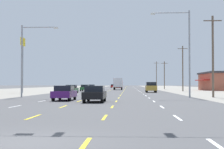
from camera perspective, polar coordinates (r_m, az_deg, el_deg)
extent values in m
plane|color=#4C4C4F|center=(75.34, 0.66, -2.85)|extent=(572.00, 572.00, 0.00)
cube|color=gray|center=(80.21, -17.32, -2.70)|extent=(28.00, 440.00, 0.01)
cube|color=white|center=(25.19, -16.13, -5.23)|extent=(0.14, 2.60, 0.01)
cube|color=white|center=(32.36, -11.79, -4.45)|extent=(0.14, 2.60, 0.01)
cube|color=white|center=(39.66, -9.04, -3.93)|extent=(0.14, 2.60, 0.01)
cube|color=white|center=(47.01, -7.15, -3.57)|extent=(0.14, 2.60, 0.01)
cube|color=white|center=(54.41, -5.77, -3.31)|extent=(0.14, 2.60, 0.01)
cube|color=white|center=(61.83, -4.72, -3.11)|extent=(0.14, 2.60, 0.01)
cube|color=white|center=(69.27, -3.90, -2.95)|extent=(0.14, 2.60, 0.01)
cube|color=white|center=(76.72, -3.24, -2.82)|extent=(0.14, 2.60, 0.01)
cube|color=white|center=(84.18, -2.69, -2.71)|extent=(0.14, 2.60, 0.01)
cube|color=white|center=(91.65, -2.24, -2.62)|extent=(0.14, 2.60, 0.01)
cube|color=white|center=(99.12, -1.85, -2.55)|extent=(0.14, 2.60, 0.01)
cube|color=white|center=(106.60, -1.52, -2.48)|extent=(0.14, 2.60, 0.01)
cube|color=white|center=(114.07, -1.23, -2.42)|extent=(0.14, 2.60, 0.01)
cube|color=white|center=(121.56, -0.97, -2.37)|extent=(0.14, 2.60, 0.01)
cube|color=white|center=(129.04, -0.75, -2.33)|extent=(0.14, 2.60, 0.01)
cube|color=white|center=(136.52, -0.55, -2.29)|extent=(0.14, 2.60, 0.01)
cube|color=white|center=(144.01, -0.37, -2.25)|extent=(0.14, 2.60, 0.01)
cube|color=white|center=(151.50, -0.21, -2.22)|extent=(0.14, 2.60, 0.01)
cube|color=white|center=(158.99, -0.06, -2.19)|extent=(0.14, 2.60, 0.01)
cube|color=white|center=(166.48, 0.07, -2.17)|extent=(0.14, 2.60, 0.01)
cube|color=white|center=(173.97, 0.19, -2.14)|extent=(0.14, 2.60, 0.01)
cube|color=white|center=(181.46, 0.30, -2.12)|extent=(0.14, 2.60, 0.01)
cube|color=white|center=(188.95, 0.41, -2.10)|extent=(0.14, 2.60, 0.01)
cube|color=white|center=(196.45, 0.50, -2.08)|extent=(0.14, 2.60, 0.01)
cube|color=white|center=(203.94, 0.59, -2.06)|extent=(0.14, 2.60, 0.01)
cube|color=white|center=(211.43, 0.67, -2.05)|extent=(0.14, 2.60, 0.01)
cube|color=white|center=(218.93, 0.75, -2.03)|extent=(0.14, 2.60, 0.01)
cube|color=white|center=(226.42, 0.82, -2.02)|extent=(0.14, 2.60, 0.01)
cube|color=yellow|center=(17.01, -13.19, -7.03)|extent=(0.14, 2.60, 0.01)
cube|color=yellow|center=(24.28, -8.26, -5.42)|extent=(0.14, 2.60, 0.01)
cube|color=yellow|center=(31.66, -5.63, -4.54)|extent=(0.14, 2.60, 0.01)
cube|color=yellow|center=(39.08, -4.00, -3.98)|extent=(0.14, 2.60, 0.01)
cube|color=yellow|center=(46.53, -2.89, -3.60)|extent=(0.14, 2.60, 0.01)
cube|color=yellow|center=(54.00, -2.09, -3.33)|extent=(0.14, 2.60, 0.01)
cube|color=yellow|center=(61.47, -1.48, -3.12)|extent=(0.14, 2.60, 0.01)
cube|color=yellow|center=(68.95, -1.01, -2.96)|extent=(0.14, 2.60, 0.01)
cube|color=yellow|center=(76.43, -0.62, -2.82)|extent=(0.14, 2.60, 0.01)
cube|color=yellow|center=(83.92, -0.31, -2.72)|extent=(0.14, 2.60, 0.01)
cube|color=yellow|center=(91.40, -0.05, -2.63)|extent=(0.14, 2.60, 0.01)
cube|color=yellow|center=(98.89, 0.17, -2.55)|extent=(0.14, 2.60, 0.01)
cube|color=yellow|center=(106.38, 0.37, -2.48)|extent=(0.14, 2.60, 0.01)
cube|color=yellow|center=(113.88, 0.53, -2.42)|extent=(0.14, 2.60, 0.01)
cube|color=yellow|center=(121.37, 0.68, -2.37)|extent=(0.14, 2.60, 0.01)
cube|color=yellow|center=(128.86, 0.81, -2.33)|extent=(0.14, 2.60, 0.01)
cube|color=yellow|center=(136.36, 0.92, -2.29)|extent=(0.14, 2.60, 0.01)
cube|color=yellow|center=(143.85, 1.02, -2.25)|extent=(0.14, 2.60, 0.01)
cube|color=yellow|center=(151.35, 1.12, -2.22)|extent=(0.14, 2.60, 0.01)
cube|color=yellow|center=(158.85, 1.20, -2.19)|extent=(0.14, 2.60, 0.01)
cube|color=yellow|center=(166.34, 1.28, -2.17)|extent=(0.14, 2.60, 0.01)
cube|color=yellow|center=(173.84, 1.35, -2.14)|extent=(0.14, 2.60, 0.01)
cube|color=yellow|center=(181.34, 1.41, -2.12)|extent=(0.14, 2.60, 0.01)
cube|color=yellow|center=(188.83, 1.47, -2.10)|extent=(0.14, 2.60, 0.01)
cube|color=yellow|center=(196.33, 1.52, -2.08)|extent=(0.14, 2.60, 0.01)
cube|color=yellow|center=(203.83, 1.57, -2.06)|extent=(0.14, 2.60, 0.01)
cube|color=yellow|center=(211.33, 1.62, -2.05)|extent=(0.14, 2.60, 0.01)
cube|color=yellow|center=(218.83, 1.66, -2.03)|extent=(0.14, 2.60, 0.01)
cube|color=yellow|center=(226.32, 1.70, -2.02)|extent=(0.14, 2.60, 0.01)
cube|color=yellow|center=(9.00, -4.79, -11.98)|extent=(0.14, 2.60, 0.01)
cube|color=yellow|center=(16.39, -1.26, -7.28)|extent=(0.14, 2.60, 0.01)
cube|color=yellow|center=(23.85, 0.05, -5.50)|extent=(0.14, 2.60, 0.01)
cube|color=yellow|center=(31.33, 0.73, -4.57)|extent=(0.14, 2.60, 0.01)
cube|color=yellow|center=(38.82, 1.15, -4.00)|extent=(0.14, 2.60, 0.01)
cube|color=yellow|center=(46.31, 1.43, -3.61)|extent=(0.14, 2.60, 0.01)
cube|color=yellow|center=(53.81, 1.63, -3.33)|extent=(0.14, 2.60, 0.01)
cube|color=yellow|center=(61.30, 1.79, -3.12)|extent=(0.14, 2.60, 0.01)
cube|color=yellow|center=(68.80, 1.91, -2.96)|extent=(0.14, 2.60, 0.01)
cube|color=yellow|center=(76.30, 2.00, -2.83)|extent=(0.14, 2.60, 0.01)
cube|color=yellow|center=(83.79, 2.08, -2.72)|extent=(0.14, 2.60, 0.01)
cube|color=yellow|center=(91.29, 2.15, -2.63)|extent=(0.14, 2.60, 0.01)
cube|color=yellow|center=(98.79, 2.21, -2.55)|extent=(0.14, 2.60, 0.01)
cube|color=yellow|center=(106.29, 2.25, -2.48)|extent=(0.14, 2.60, 0.01)
cube|color=yellow|center=(113.79, 2.29, -2.42)|extent=(0.14, 2.60, 0.01)
cube|color=yellow|center=(121.29, 2.33, -2.37)|extent=(0.14, 2.60, 0.01)
cube|color=yellow|center=(128.79, 2.36, -2.33)|extent=(0.14, 2.60, 0.01)
cube|color=yellow|center=(136.28, 2.39, -2.29)|extent=(0.14, 2.60, 0.01)
cube|color=yellow|center=(143.78, 2.42, -2.25)|extent=(0.14, 2.60, 0.01)
cube|color=yellow|center=(151.28, 2.44, -2.22)|extent=(0.14, 2.60, 0.01)
cube|color=yellow|center=(158.78, 2.46, -2.19)|extent=(0.14, 2.60, 0.01)
cube|color=yellow|center=(166.28, 2.48, -2.17)|extent=(0.14, 2.60, 0.01)
cube|color=yellow|center=(173.78, 2.50, -2.14)|extent=(0.14, 2.60, 0.01)
cube|color=yellow|center=(181.28, 2.52, -2.12)|extent=(0.14, 2.60, 0.01)
cube|color=yellow|center=(188.78, 2.53, -2.10)|extent=(0.14, 2.60, 0.01)
cube|color=yellow|center=(196.28, 2.54, -2.08)|extent=(0.14, 2.60, 0.01)
cube|color=yellow|center=(203.78, 2.56, -2.06)|extent=(0.14, 2.60, 0.01)
cube|color=yellow|center=(211.28, 2.57, -2.05)|extent=(0.14, 2.60, 0.01)
cube|color=yellow|center=(218.78, 2.58, -2.03)|extent=(0.14, 2.60, 0.01)
cube|color=yellow|center=(226.28, 2.59, -2.02)|extent=(0.14, 2.60, 0.01)
cube|color=white|center=(9.22, 17.82, -11.66)|extent=(0.14, 2.60, 0.01)
cube|color=white|center=(16.51, 11.05, -7.21)|extent=(0.14, 2.60, 0.01)
cube|color=white|center=(23.94, 8.49, -5.47)|extent=(0.14, 2.60, 0.01)
cube|color=white|center=(31.40, 7.15, -4.55)|extent=(0.14, 2.60, 0.01)
cube|color=white|center=(38.87, 6.32, -3.99)|extent=(0.14, 2.60, 0.01)
cube|color=white|center=(46.36, 5.77, -3.60)|extent=(0.14, 2.60, 0.01)
cube|color=white|center=(53.84, 5.37, -3.33)|extent=(0.14, 2.60, 0.01)
cube|color=white|center=(61.34, 5.06, -3.12)|extent=(0.14, 2.60, 0.01)
cube|color=white|center=(68.83, 4.83, -2.95)|extent=(0.14, 2.60, 0.01)
cube|color=white|center=(76.32, 4.64, -2.82)|extent=(0.14, 2.60, 0.01)
cube|color=white|center=(83.82, 4.48, -2.71)|extent=(0.14, 2.60, 0.01)
cube|color=white|center=(91.31, 4.35, -2.62)|extent=(0.14, 2.60, 0.01)
cube|color=white|center=(98.81, 4.24, -2.54)|extent=(0.14, 2.60, 0.01)
cube|color=white|center=(106.31, 4.14, -2.48)|extent=(0.14, 2.60, 0.01)
cube|color=white|center=(113.80, 4.06, -2.42)|extent=(0.14, 2.60, 0.01)
cube|color=white|center=(121.30, 3.99, -2.37)|extent=(0.14, 2.60, 0.01)
cube|color=white|center=(128.80, 3.92, -2.33)|extent=(0.14, 2.60, 0.01)
cube|color=white|center=(136.30, 3.87, -2.29)|extent=(0.14, 2.60, 0.01)
cube|color=white|center=(143.80, 3.81, -2.25)|extent=(0.14, 2.60, 0.01)
cube|color=white|center=(151.30, 3.77, -2.22)|extent=(0.14, 2.60, 0.01)
cube|color=white|center=(158.79, 3.73, -2.19)|extent=(0.14, 2.60, 0.01)
cube|color=white|center=(166.29, 3.69, -2.16)|extent=(0.14, 2.60, 0.01)
cube|color=white|center=(173.79, 3.65, -2.14)|extent=(0.14, 2.60, 0.01)
cube|color=white|center=(181.29, 3.62, -2.12)|extent=(0.14, 2.60, 0.01)
cube|color=white|center=(188.79, 3.59, -2.10)|extent=(0.14, 2.60, 0.01)
cube|color=white|center=(196.29, 3.57, -2.08)|extent=(0.14, 2.60, 0.01)
cube|color=white|center=(203.79, 3.54, -2.06)|extent=(0.14, 2.60, 0.01)
cube|color=white|center=(211.29, 3.52, -2.05)|extent=(0.14, 2.60, 0.01)
cube|color=white|center=(218.79, 3.50, -2.03)|extent=(0.14, 2.60, 0.01)
cube|color=white|center=(226.29, 3.48, -2.02)|extent=(0.14, 2.60, 0.01)
cube|color=black|center=(30.25, -2.93, -3.49)|extent=(1.80, 4.50, 0.62)
cube|color=black|center=(30.13, -2.95, -2.42)|extent=(1.62, 2.10, 0.52)
cylinder|color=black|center=(31.88, -4.03, -3.95)|extent=(0.22, 0.64, 0.64)
cylinder|color=black|center=(31.73, -1.26, -3.97)|extent=(0.22, 0.64, 0.64)
cylinder|color=black|center=(28.81, -4.77, -4.20)|extent=(0.22, 0.64, 0.64)
cylinder|color=black|center=(28.65, -1.71, -4.22)|extent=(0.22, 0.64, 0.64)
cube|color=#4C196B|center=(33.36, -8.07, -3.30)|extent=(1.80, 4.50, 0.62)
cube|color=black|center=(33.25, -8.10, -2.33)|extent=(1.62, 2.10, 0.52)
cylinder|color=black|center=(35.04, -8.83, -3.73)|extent=(0.22, 0.64, 0.64)
cylinder|color=black|center=(34.76, -6.34, -3.75)|extent=(0.22, 0.64, 0.64)
cylinder|color=black|center=(32.02, -9.96, -3.92)|extent=(0.22, 0.64, 0.64)
cylinder|color=black|center=(31.71, -7.24, -3.96)|extent=(0.22, 0.64, 0.64)
cube|color=#235B2D|center=(58.85, -6.87, -2.57)|extent=(1.80, 4.50, 0.62)
cube|color=black|center=(58.74, -6.89, -2.01)|extent=(1.62, 2.10, 0.52)
cylinder|color=black|center=(60.52, -7.34, -2.83)|extent=(0.22, 0.64, 0.64)
cylinder|color=black|center=(60.26, -5.90, -2.84)|extent=(0.22, 0.64, 0.64)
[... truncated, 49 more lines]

